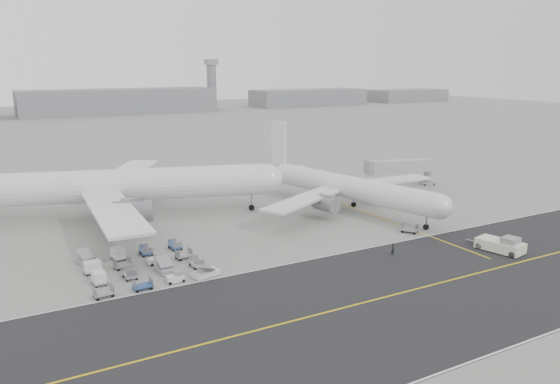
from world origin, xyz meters
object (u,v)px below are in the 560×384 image
jet_bridge (400,168)px  ground_crew_a (393,250)px  control_tower (212,83)px  pushback_tug (501,245)px  airliner_b (346,187)px  airliner_a (119,185)px

jet_bridge → ground_crew_a: bearing=-116.5°
control_tower → pushback_tug: size_ratio=3.39×
airliner_b → pushback_tug: size_ratio=4.94×
ground_crew_a → airliner_a: bearing=105.7°
airliner_a → ground_crew_a: 51.44m
pushback_tug → jet_bridge: bearing=55.8°
control_tower → jet_bridge: size_ratio=1.82×
airliner_a → ground_crew_a: bearing=-126.1°
airliner_a → pushback_tug: size_ratio=6.57×
pushback_tug → jet_bridge: 46.59m
pushback_tug → airliner_b: bearing=88.3°
ground_crew_a → jet_bridge: bearing=26.5°
control_tower → jet_bridge: (-48.72, -235.29, -11.77)m
jet_bridge → ground_crew_a: size_ratio=9.48×
control_tower → ground_crew_a: control_tower is taller
jet_bridge → ground_crew_a: (-32.92, -36.38, -3.57)m
jet_bridge → ground_crew_a: jet_bridge is taller
control_tower → airliner_a: size_ratio=0.52×
pushback_tug → ground_crew_a: size_ratio=5.09×
control_tower → airliner_a: control_tower is taller
pushback_tug → jet_bridge: jet_bridge is taller
pushback_tug → ground_crew_a: 17.06m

